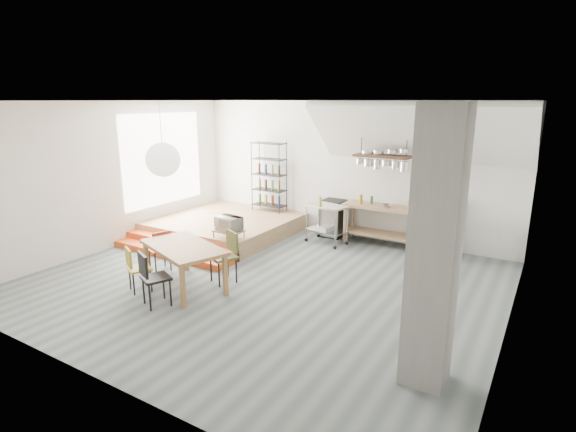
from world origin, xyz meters
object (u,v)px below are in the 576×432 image
Objects in this scene: mini_fridge at (333,218)px; stove at (446,234)px; rolling_cart at (327,219)px; dining_table at (183,250)px.

stove is at bearing -0.95° from mini_fridge.
rolling_cart is at bearing -78.33° from mini_fridge.
stove is 1.18× the size of rolling_cart.
rolling_cart is (-2.53, -0.56, 0.10)m from stove.
dining_table is at bearing -130.53° from stove.
rolling_cart is 0.63m from mini_fridge.
dining_table is (-3.52, -4.12, 0.21)m from stove.
rolling_cart is at bearing 94.56° from dining_table.
stove is 5.43m from dining_table.
rolling_cart reaches higher than dining_table.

